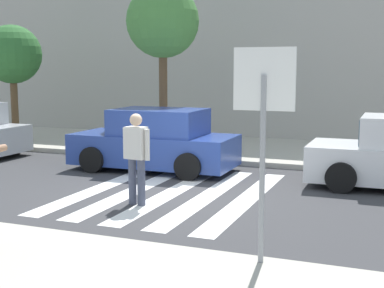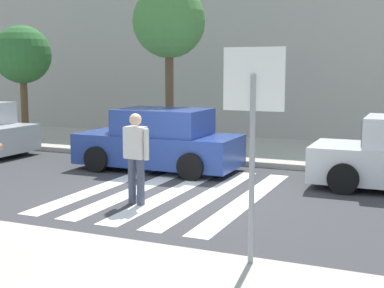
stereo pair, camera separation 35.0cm
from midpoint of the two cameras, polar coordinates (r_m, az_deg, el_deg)
ground_plane at (r=10.95m, az=-1.56°, el=-5.40°), size 120.00×120.00×0.00m
sidewalk_far at (r=16.47m, az=7.26°, el=-0.63°), size 60.00×4.80×0.14m
building_facade_far at (r=20.57m, az=10.91°, el=10.66°), size 56.00×4.00×7.04m
crosswalk_stripe_0 at (r=11.86m, az=-8.20°, el=-4.40°), size 0.44×5.20×0.01m
crosswalk_stripe_1 at (r=11.47m, az=-4.78°, el=-4.78°), size 0.44×5.20×0.01m
crosswalk_stripe_2 at (r=11.12m, az=-1.12°, el=-5.16°), size 0.44×5.20×0.01m
crosswalk_stripe_3 at (r=10.83m, az=2.75°, el=-5.54°), size 0.44×5.20×0.01m
crosswalk_stripe_4 at (r=10.58m, az=6.83°, el=-5.91°), size 0.44×5.20×0.01m
stop_sign at (r=6.51m, az=8.09°, el=3.86°), size 0.76×0.08×2.67m
pedestrian_crossing at (r=10.01m, az=-5.01°, el=-1.02°), size 0.58×0.29×1.72m
parked_car_blue at (r=13.44m, az=-2.74°, el=0.27°), size 4.10×1.92×1.55m
street_tree_west at (r=19.06m, az=-17.15°, el=9.03°), size 1.95×1.95×3.84m
street_tree_center at (r=15.42m, az=-1.80°, el=12.80°), size 2.06×2.06×4.75m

